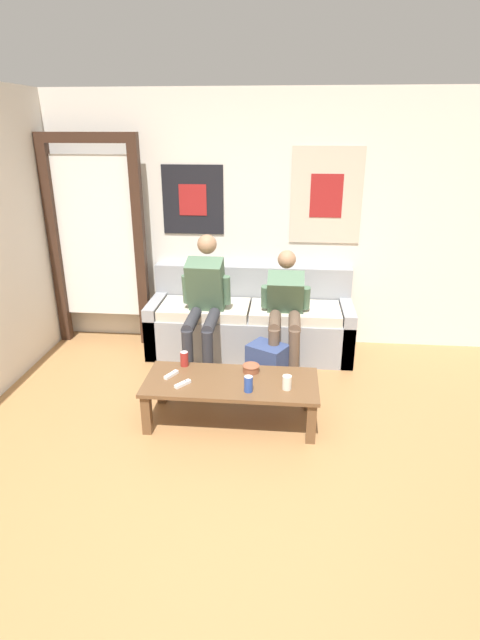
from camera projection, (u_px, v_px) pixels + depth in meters
The scene contains 14 objects.
ground_plane at pixel (227, 506), 3.10m from camera, with size 18.00×18.00×0.00m, color #9E7042.
wall_back at pixel (257, 223), 5.10m from camera, with size 10.00×0.07×2.55m.
door_frame at pixel (96, 232), 5.07m from camera, with size 1.00×0.10×2.15m.
couch at pixel (250, 324), 5.13m from camera, with size 2.05×0.70×0.84m.
coffee_table at pixel (231, 387), 3.89m from camera, with size 1.35×0.58×0.36m.
person_seated_adult at pixel (204, 300), 4.69m from camera, with size 0.47×0.95×1.24m.
person_seated_teen at pixel (285, 308), 4.66m from camera, with size 0.47×0.88×1.10m.
backpack at pixel (267, 366), 4.49m from camera, with size 0.41×0.38×0.39m.
ceramic_bowl at pixel (251, 368), 4.00m from camera, with size 0.14×0.14×0.06m.
pillar_candle at pixel (287, 383), 3.73m from camera, with size 0.07×0.07×0.12m.
drink_can_blue at pixel (248, 384), 3.70m from camera, with size 0.07×0.07×0.12m.
drink_can_red at pixel (184, 359), 4.09m from camera, with size 0.07×0.07×0.12m.
game_controller_near_left at pixel (183, 384), 3.80m from camera, with size 0.11×0.14×0.03m.
game_controller_near_right at pixel (171, 375), 3.94m from camera, with size 0.10×0.14×0.03m.
Camera 1 is at (0.31, -2.45, 2.21)m, focal length 28.00 mm.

